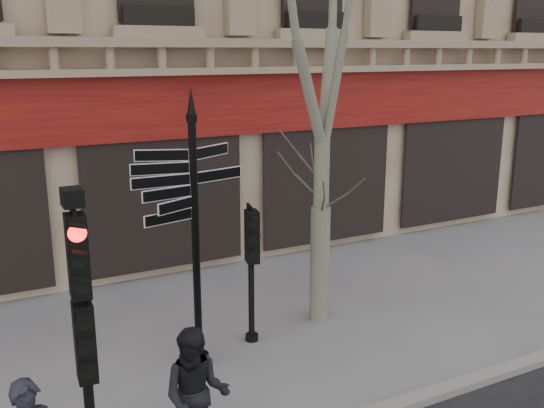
{
  "coord_description": "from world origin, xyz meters",
  "views": [
    {
      "loc": [
        -3.67,
        -7.02,
        4.7
      ],
      "look_at": [
        0.3,
        0.6,
        2.52
      ],
      "focal_mm": 40.0,
      "sensor_mm": 36.0,
      "label": 1
    }
  ],
  "objects_px": {
    "traffic_signal_main": "(81,309)",
    "fingerpost": "(194,185)",
    "pedestrian_b": "(196,396)",
    "traffic_signal_secondary": "(251,251)"
  },
  "relations": [
    {
      "from": "fingerpost",
      "to": "pedestrian_b",
      "type": "bearing_deg",
      "value": -114.18
    },
    {
      "from": "traffic_signal_main",
      "to": "pedestrian_b",
      "type": "bearing_deg",
      "value": 4.32
    },
    {
      "from": "fingerpost",
      "to": "traffic_signal_main",
      "type": "height_order",
      "value": "fingerpost"
    },
    {
      "from": "fingerpost",
      "to": "traffic_signal_secondary",
      "type": "relative_size",
      "value": 1.87
    },
    {
      "from": "traffic_signal_secondary",
      "to": "fingerpost",
      "type": "bearing_deg",
      "value": -149.9
    },
    {
      "from": "fingerpost",
      "to": "pedestrian_b",
      "type": "xyz_separation_m",
      "value": [
        -0.81,
        -2.09,
        -2.0
      ]
    },
    {
      "from": "fingerpost",
      "to": "traffic_signal_secondary",
      "type": "height_order",
      "value": "fingerpost"
    },
    {
      "from": "traffic_signal_main",
      "to": "fingerpost",
      "type": "bearing_deg",
      "value": 49.97
    },
    {
      "from": "fingerpost",
      "to": "traffic_signal_secondary",
      "type": "xyz_separation_m",
      "value": [
        1.05,
        0.33,
        -1.26
      ]
    },
    {
      "from": "fingerpost",
      "to": "traffic_signal_main",
      "type": "bearing_deg",
      "value": -136.59
    }
  ]
}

